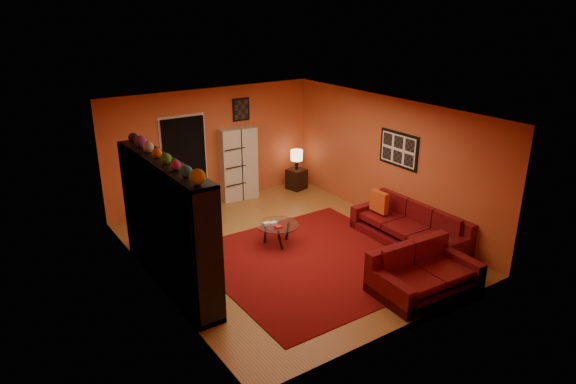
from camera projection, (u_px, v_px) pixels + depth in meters
floor at (287, 248)px, 9.66m from camera, size 6.00×6.00×0.00m
ceiling at (287, 111)px, 8.75m from camera, size 6.00×6.00×0.00m
wall_back at (212, 146)px, 11.54m from camera, size 6.00×0.00×6.00m
wall_front at (411, 244)px, 6.87m from camera, size 6.00×0.00×6.00m
wall_left at (152, 213)px, 7.89m from camera, size 0.00×6.00×6.00m
wall_right at (388, 160)px, 10.52m from camera, size 0.00×6.00×6.00m
rug at (313, 261)px, 9.17m from camera, size 3.60×3.60×0.01m
doorway at (185, 164)px, 11.24m from camera, size 0.95×0.10×2.04m
wall_art_right at (399, 149)px, 10.17m from camera, size 0.03×1.00×0.70m
wall_art_back at (241, 109)px, 11.65m from camera, size 0.42×0.03×0.52m
entertainment_unit at (167, 224)px, 8.10m from camera, size 0.45×3.00×2.10m
tv at (171, 228)px, 8.14m from camera, size 0.90×0.12×0.52m
sofa at (412, 228)px, 9.81m from camera, size 1.00×2.35×0.85m
loveseat at (421, 273)px, 8.20m from camera, size 1.72×1.09×0.85m
throw_pillow at (379, 202)px, 10.16m from camera, size 0.12×0.42×0.42m
coffee_table at (278, 227)px, 9.67m from camera, size 0.81×0.81×0.40m
storage_cabinet at (238, 164)px, 11.82m from camera, size 0.88×0.46×1.68m
bowl_chair at (167, 206)px, 10.77m from camera, size 0.76×0.76×0.61m
side_table at (297, 179)px, 12.63m from camera, size 0.48×0.48×0.50m
table_lamp at (297, 156)px, 12.42m from camera, size 0.29×0.29×0.48m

